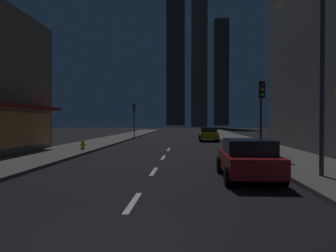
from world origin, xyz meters
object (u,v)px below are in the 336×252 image
Objects in this scene: fire_hydrant_far_left at (83,145)px; traffic_light_far_left at (134,113)px; car_parked_near at (248,159)px; street_lamp_right at (299,39)px; traffic_light_near_right at (262,102)px; car_parked_far at (209,134)px.

fire_hydrant_far_left is 0.16× the size of traffic_light_far_left.
car_parked_near is 4.68m from street_lamp_right.
car_parked_near is 1.01× the size of traffic_light_far_left.
street_lamp_right is at bearing -42.61° from fire_hydrant_far_left.
fire_hydrant_far_left is at bearing 137.39° from street_lamp_right.
traffic_light_near_right is (11.40, -3.94, 2.74)m from fire_hydrant_far_left.
street_lamp_right is (-0.12, -6.43, 1.87)m from traffic_light_near_right.
car_parked_far is 15.48m from fire_hydrant_far_left.
car_parked_near is 1.01× the size of traffic_light_near_right.
car_parked_near is 22.56m from car_parked_far.
traffic_light_near_right is (1.90, 6.40, 2.45)m from car_parked_near.
traffic_light_near_right is at bearing 73.47° from car_parked_near.
street_lamp_right reaches higher than fire_hydrant_far_left.
traffic_light_far_left is at bearing 115.28° from traffic_light_near_right.
traffic_light_far_left is 0.64× the size of street_lamp_right.
traffic_light_far_left is (-9.10, 29.69, 2.45)m from car_parked_near.
street_lamp_right reaches higher than traffic_light_near_right.
traffic_light_near_right reaches higher than car_parked_near.
street_lamp_right is (11.28, -10.38, 4.61)m from fire_hydrant_far_left.
car_parked_far is 1.01× the size of traffic_light_near_right.
street_lamp_right reaches higher than car_parked_near.
traffic_light_far_left is at bearing 141.92° from car_parked_far.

